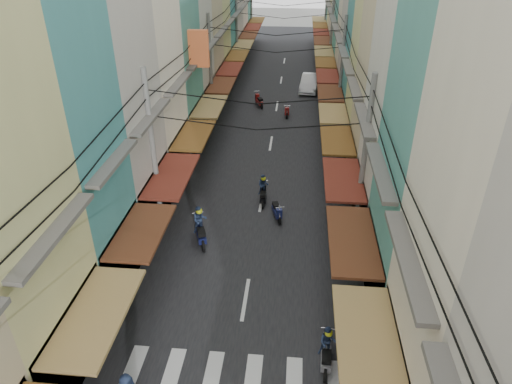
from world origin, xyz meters
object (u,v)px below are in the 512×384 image
Objects in this scene: market_umbrella at (439,301)px; traffic_sign at (389,265)px; bicycle at (403,328)px; white_car at (309,90)px.

market_umbrella is 2.35m from traffic_sign.
traffic_sign is at bearing 2.08° from bicycle.
white_car is 28.69m from traffic_sign.
white_car is 30.71m from market_umbrella.
market_umbrella is at bearing -142.20° from bicycle.
market_umbrella is 0.81× the size of traffic_sign.
bicycle is (3.36, -29.86, 0.00)m from white_car.
market_umbrella is at bearing -52.46° from traffic_sign.
bicycle is 2.45m from traffic_sign.
bicycle is 0.52× the size of traffic_sign.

